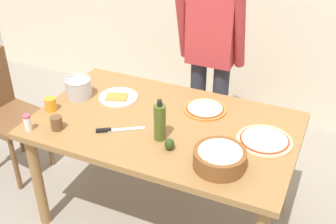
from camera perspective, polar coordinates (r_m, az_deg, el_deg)
ground at (r=3.12m, az=-0.38°, el=-13.21°), size 8.00×8.00×0.00m
dining_table at (r=2.68m, az=-0.43°, el=-3.07°), size 1.60×0.96×0.76m
person_cook at (r=3.16m, az=5.74°, el=8.08°), size 0.49×0.25×1.62m
chair_wooden_left at (r=3.43m, az=-21.01°, el=0.47°), size 0.45×0.45×0.95m
pizza_raw_on_board at (r=2.53m, az=12.62°, el=-3.65°), size 0.32×0.32×0.02m
pizza_cooked_on_tray at (r=2.77m, az=4.92°, el=0.41°), size 0.27×0.27×0.02m
plate_with_slice at (r=2.91m, az=-6.60°, el=1.97°), size 0.26×0.26×0.02m
popcorn_bowl at (r=2.27m, az=6.86°, el=-5.93°), size 0.28×0.28×0.11m
olive_oil_bottle at (r=2.44m, az=-1.09°, el=-1.33°), size 0.07×0.07×0.26m
steel_pot at (r=2.94m, az=-11.72°, el=3.17°), size 0.17×0.17×0.13m
cup_orange at (r=2.84m, az=-15.24°, el=0.99°), size 0.07×0.07×0.08m
cup_small_brown at (r=2.64m, az=-14.49°, el=-1.43°), size 0.07×0.07×0.08m
salt_shaker at (r=2.67m, az=-18.05°, el=-1.36°), size 0.04×0.04×0.11m
chef_knife at (r=2.58m, az=-7.11°, el=-2.34°), size 0.26×0.18×0.02m
avocado at (r=2.39m, az=0.19°, el=-4.28°), size 0.06×0.06×0.07m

